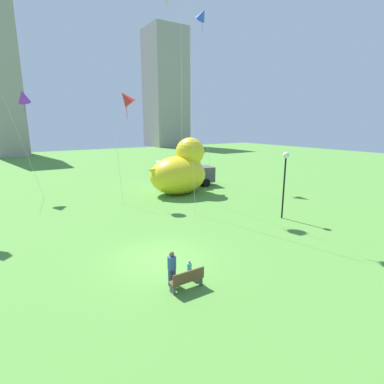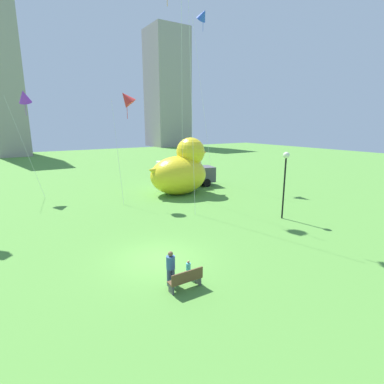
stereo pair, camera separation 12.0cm
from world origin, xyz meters
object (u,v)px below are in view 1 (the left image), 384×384
box_truck (184,174)px  kite_purple (23,97)px  kite_red (126,98)px  person_adult (172,267)px  person_child (189,269)px  lamppost (285,169)px  kite_blue (202,15)px  giant_inflatable_duck (180,170)px  park_bench (187,279)px

box_truck → kite_purple: kite_purple is taller
box_truck → kite_red: kite_red is taller
person_adult → person_child: (0.94, 0.07, -0.39)m
lamppost → person_adult: bearing=-161.5°
person_adult → kite_red: bearing=75.3°
box_truck → kite_red: 10.91m
person_adult → kite_blue: kite_blue is taller
giant_inflatable_duck → lamppost: bearing=-77.8°
park_bench → kite_purple: kite_purple is taller
giant_inflatable_duck → lamppost: giant_inflatable_duck is taller
kite_red → park_bench: bearing=-102.8°
kite_red → kite_blue: kite_blue is taller
person_adult → kite_red: 17.28m
park_bench → kite_red: bearing=77.2°
kite_purple → kite_red: 10.15m
kite_blue → person_child: bearing=-125.6°
park_bench → person_child: (0.57, 0.74, 0.01)m
kite_purple → kite_blue: kite_blue is taller
box_truck → giant_inflatable_duck: bearing=-127.3°
giant_inflatable_duck → kite_blue: (6.18, 5.34, 16.35)m
person_adult → park_bench: bearing=-61.1°
person_child → giant_inflatable_duck: size_ratio=0.13×
kite_red → kite_blue: (11.42, 5.32, 9.74)m
giant_inflatable_duck → person_adult: bearing=-121.7°
person_adult → kite_red: (3.86, 14.76, 8.11)m
box_truck → kite_blue: size_ratio=0.34×
lamppost → box_truck: bearing=90.8°
person_child → lamppost: lamppost is taller
person_adult → box_truck: size_ratio=0.24×
box_truck → kite_blue: 17.90m
kite_red → kite_purple: bearing=134.8°
person_child → box_truck: (10.32, 17.49, 0.97)m
park_bench → kite_purple: 24.55m
kite_purple → giant_inflatable_duck: bearing=-30.2°
giant_inflatable_duck → kite_red: (-5.24, 0.02, 6.61)m
person_adult → box_truck: bearing=57.3°
person_adult → giant_inflatable_duck: (9.10, 14.74, 1.50)m
person_adult → box_truck: 20.87m
person_child → person_adult: bearing=-175.5°
lamppost → kite_red: bearing=124.8°
giant_inflatable_duck → kite_purple: bearing=149.8°
lamppost → kite_red: (-7.59, 10.93, 5.26)m
kite_red → person_adult: bearing=-104.7°
person_adult → lamppost: 12.40m
lamppost → kite_blue: 22.44m
lamppost → kite_purple: size_ratio=0.49×
person_adult → giant_inflatable_duck: bearing=58.3°
box_truck → kite_blue: kite_blue is taller
lamppost → kite_purple: (-14.74, 18.13, 5.58)m
person_child → lamppost: size_ratio=0.18×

